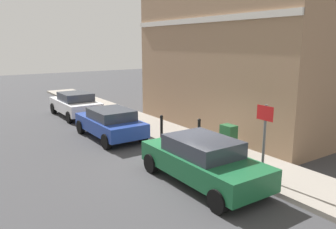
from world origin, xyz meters
TOP-DOWN VIEW (x-y plane):
  - ground at (0.00, 0.00)m, footprint 80.00×80.00m
  - sidewalk at (2.07, 6.00)m, footprint 2.27×30.00m
  - corner_building at (6.77, 3.13)m, footprint 7.24×10.27m
  - car_green at (-0.20, -1.28)m, footprint 1.92×4.36m
  - car_blue at (-0.42, 4.88)m, footprint 1.94×4.02m
  - car_white at (-0.20, 10.21)m, footprint 1.94×4.08m
  - utility_cabinet at (1.98, -0.14)m, footprint 0.46×0.61m
  - bollard_near_cabinet at (2.08, 1.67)m, footprint 0.14×0.14m
  - bollard_far_kerb at (1.18, 3.12)m, footprint 0.14×0.14m
  - street_sign at (1.31, -2.29)m, footprint 0.08×0.60m

SIDE VIEW (x-z plane):
  - ground at x=0.00m, z-range 0.00..0.00m
  - sidewalk at x=2.07m, z-range 0.00..0.15m
  - utility_cabinet at x=1.98m, z-range 0.11..1.26m
  - bollard_near_cabinet at x=2.08m, z-range 0.19..1.22m
  - bollard_far_kerb at x=1.18m, z-range 0.19..1.22m
  - car_blue at x=-0.42m, z-range 0.05..1.39m
  - car_white at x=-0.20m, z-range 0.04..1.45m
  - car_green at x=-0.20m, z-range 0.04..1.47m
  - street_sign at x=1.31m, z-range 0.51..2.81m
  - corner_building at x=6.77m, z-range 0.00..8.04m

